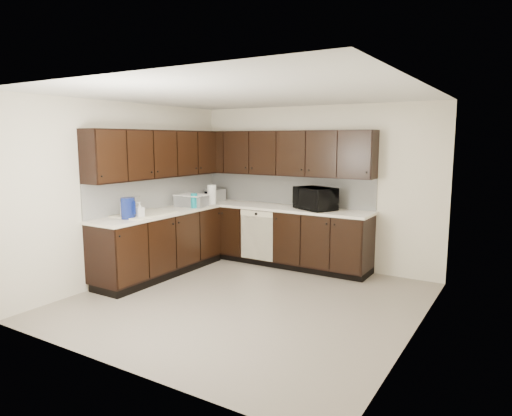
{
  "coord_description": "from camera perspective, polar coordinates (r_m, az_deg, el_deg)",
  "views": [
    {
      "loc": [
        2.93,
        -4.56,
        1.98
      ],
      "look_at": [
        -0.22,
        0.6,
        1.07
      ],
      "focal_mm": 32.0,
      "sensor_mm": 36.0,
      "label": 1
    }
  ],
  "objects": [
    {
      "name": "wall_right",
      "position": [
        4.71,
        19.62,
        -0.88
      ],
      "size": [
        0.02,
        4.0,
        2.5
      ],
      "primitive_type": "cube",
      "color": "silver",
      "rests_on": "floor"
    },
    {
      "name": "dishwasher",
      "position": [
        7.14,
        0.11,
        -3.05
      ],
      "size": [
        0.58,
        0.04,
        0.78
      ],
      "color": "beige",
      "rests_on": "lower_cabinets"
    },
    {
      "name": "soap_bottle_b",
      "position": [
        6.49,
        -16.22,
        0.2
      ],
      "size": [
        0.14,
        0.14,
        0.27
      ],
      "primitive_type": "imported",
      "rotation": [
        0.0,
        0.0,
        0.39
      ],
      "color": "gray",
      "rests_on": "countertop"
    },
    {
      "name": "sink",
      "position": [
        6.57,
        -13.78,
        -1.34
      ],
      "size": [
        0.54,
        0.82,
        0.42
      ],
      "color": "beige",
      "rests_on": "countertop"
    },
    {
      "name": "paper_towel_roll",
      "position": [
        7.46,
        -5.54,
        1.69
      ],
      "size": [
        0.16,
        0.16,
        0.31
      ],
      "primitive_type": "cylinder",
      "rotation": [
        0.0,
        0.0,
        -0.14
      ],
      "color": "white",
      "rests_on": "countertop"
    },
    {
      "name": "soap_bottle_a",
      "position": [
        6.31,
        -14.33,
        -0.23
      ],
      "size": [
        0.12,
        0.12,
        0.22
      ],
      "primitive_type": "imported",
      "rotation": [
        0.0,
        0.0,
        -0.28
      ],
      "color": "gray",
      "rests_on": "countertop"
    },
    {
      "name": "wall_front",
      "position": [
        3.96,
        -17.13,
        -2.48
      ],
      "size": [
        4.0,
        0.02,
        2.5
      ],
      "primitive_type": "cube",
      "color": "silver",
      "rests_on": "floor"
    },
    {
      "name": "toaster_oven",
      "position": [
        7.9,
        -5.18,
        1.66
      ],
      "size": [
        0.34,
        0.28,
        0.2
      ],
      "primitive_type": "cube",
      "rotation": [
        0.0,
        0.0,
        -0.15
      ],
      "color": "silver",
      "rests_on": "countertop"
    },
    {
      "name": "countertop",
      "position": [
        6.99,
        -3.35,
        -0.21
      ],
      "size": [
        3.03,
        2.83,
        0.04
      ],
      "color": "white",
      "rests_on": "lower_cabinets"
    },
    {
      "name": "lower_cabinets",
      "position": [
        7.08,
        -3.29,
        -4.26
      ],
      "size": [
        3.0,
        2.8,
        0.9
      ],
      "color": "black",
      "rests_on": "floor"
    },
    {
      "name": "floor",
      "position": [
        5.77,
        -1.26,
        -11.52
      ],
      "size": [
        4.0,
        4.0,
        0.0
      ],
      "primitive_type": "plane",
      "color": "gray",
      "rests_on": "ground"
    },
    {
      "name": "wall_left",
      "position": [
        6.76,
        -15.73,
        2.01
      ],
      "size": [
        0.02,
        4.0,
        2.5
      ],
      "primitive_type": "cube",
      "color": "silver",
      "rests_on": "floor"
    },
    {
      "name": "blue_pitcher",
      "position": [
        6.27,
        -15.71,
        -0.02
      ],
      "size": [
        0.19,
        0.19,
        0.28
      ],
      "primitive_type": "cylinder",
      "rotation": [
        0.0,
        0.0,
        -0.03
      ],
      "color": "navy",
      "rests_on": "countertop"
    },
    {
      "name": "storage_bin",
      "position": [
        7.26,
        -8.04,
        0.93
      ],
      "size": [
        0.52,
        0.43,
        0.18
      ],
      "primitive_type": "cube",
      "rotation": [
        0.0,
        0.0,
        0.22
      ],
      "color": "white",
      "rests_on": "countertop"
    },
    {
      "name": "teal_tumbler",
      "position": [
        7.07,
        -7.75,
        0.91
      ],
      "size": [
        0.1,
        0.1,
        0.22
      ],
      "primitive_type": "cylinder",
      "rotation": [
        0.0,
        0.0,
        0.02
      ],
      "color": "#0C818E",
      "rests_on": "countertop"
    },
    {
      "name": "upper_cabinets",
      "position": [
        7.04,
        -3.59,
        6.81
      ],
      "size": [
        3.0,
        2.8,
        0.7
      ],
      "color": "black",
      "rests_on": "wall_back"
    },
    {
      "name": "wall_back",
      "position": [
        7.23,
        7.31,
        2.67
      ],
      "size": [
        4.0,
        0.02,
        2.5
      ],
      "primitive_type": "cube",
      "color": "silver",
      "rests_on": "floor"
    },
    {
      "name": "ceiling",
      "position": [
        5.45,
        -1.34,
        14.01
      ],
      "size": [
        4.0,
        4.0,
        0.0
      ],
      "primitive_type": "plane",
      "rotation": [
        3.14,
        0.0,
        0.0
      ],
      "color": "white",
      "rests_on": "wall_back"
    },
    {
      "name": "backsplash",
      "position": [
        7.24,
        -3.78,
        2.18
      ],
      "size": [
        3.0,
        2.8,
        0.48
      ],
      "color": "beige",
      "rests_on": "countertop"
    },
    {
      "name": "microwave",
      "position": [
        6.88,
        7.36,
        1.18
      ],
      "size": [
        0.72,
        0.62,
        0.33
      ],
      "primitive_type": "imported",
      "rotation": [
        0.0,
        0.0,
        -0.43
      ],
      "color": "black",
      "rests_on": "countertop"
    }
  ]
}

